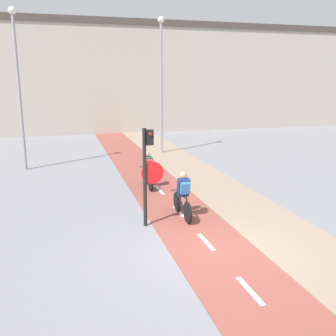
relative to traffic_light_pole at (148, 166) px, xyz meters
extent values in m
plane|color=gray|center=(1.23, -2.12, -1.83)|extent=(120.00, 120.00, 0.00)
cube|color=brown|center=(1.23, -2.12, -1.82)|extent=(2.23, 60.00, 0.02)
cube|color=white|center=(1.23, -4.12, -1.81)|extent=(0.12, 1.10, 0.00)
cube|color=white|center=(1.23, -1.62, -1.81)|extent=(0.12, 1.10, 0.00)
cube|color=white|center=(1.23, 0.88, -1.81)|extent=(0.12, 1.10, 0.00)
cube|color=white|center=(1.23, 3.38, -1.81)|extent=(0.12, 1.10, 0.00)
cube|color=white|center=(1.23, 5.88, -1.81)|extent=(0.12, 1.10, 0.00)
cube|color=gray|center=(3.55, -2.12, -1.81)|extent=(2.40, 60.00, 0.05)
cube|color=#B2A899|center=(1.23, 22.68, 2.41)|extent=(60.00, 5.00, 8.48)
cube|color=#473D38|center=(1.23, 22.68, 6.89)|extent=(60.00, 5.20, 0.50)
cylinder|color=black|center=(-0.09, 0.00, -0.36)|extent=(0.11, 0.11, 2.95)
cube|color=black|center=(0.07, 0.00, 0.84)|extent=(0.20, 0.20, 0.44)
sphere|color=red|center=(0.07, -0.11, 0.95)|extent=(0.09, 0.09, 0.09)
cone|color=red|center=(0.15, 0.00, -0.21)|extent=(0.67, 0.01, 0.67)
cone|color=silver|center=(0.15, 0.00, -0.21)|extent=(0.60, 0.02, 0.60)
cylinder|color=gray|center=(-4.19, 8.73, 1.76)|extent=(0.14, 0.14, 7.19)
sphere|color=silver|center=(-4.19, 8.73, 5.47)|extent=(0.36, 0.36, 0.36)
cylinder|color=gray|center=(3.29, 10.98, 1.88)|extent=(0.14, 0.14, 7.42)
sphere|color=silver|center=(3.29, 10.98, 5.70)|extent=(0.36, 0.36, 0.36)
cylinder|color=black|center=(1.20, -0.15, -1.50)|extent=(0.07, 0.67, 0.67)
cylinder|color=black|center=(1.20, 0.93, -1.50)|extent=(0.07, 0.67, 0.67)
cylinder|color=black|center=(1.20, 0.60, -1.32)|extent=(0.04, 0.69, 0.42)
cylinder|color=black|center=(1.20, 0.09, -1.31)|extent=(0.04, 0.36, 0.44)
cylinder|color=black|center=(1.20, 0.43, -1.11)|extent=(0.04, 1.01, 0.07)
cylinder|color=black|center=(1.20, 0.05, -1.51)|extent=(0.04, 0.41, 0.05)
cylinder|color=black|center=(1.20, 0.93, -1.08)|extent=(0.46, 0.03, 0.03)
cube|color=navy|center=(1.20, 0.31, -0.82)|extent=(0.36, 0.31, 0.59)
sphere|color=tan|center=(1.20, 0.35, -0.44)|extent=(0.22, 0.22, 0.22)
cylinder|color=#232328|center=(1.10, 0.27, -1.26)|extent=(0.04, 0.07, 0.42)
cylinder|color=#232328|center=(1.30, 0.27, -1.26)|extent=(0.04, 0.07, 0.42)
cube|color=#3370B2|center=(1.20, 0.13, -0.80)|extent=(0.28, 0.23, 0.39)
cylinder|color=black|center=(0.88, 3.49, -1.50)|extent=(0.07, 0.67, 0.67)
cylinder|color=black|center=(0.88, 4.54, -1.50)|extent=(0.07, 0.67, 0.67)
cylinder|color=navy|center=(0.88, 4.21, -1.32)|extent=(0.04, 0.67, 0.41)
cylinder|color=navy|center=(0.88, 3.73, -1.31)|extent=(0.04, 0.35, 0.44)
cylinder|color=navy|center=(0.88, 4.05, -1.12)|extent=(0.04, 0.97, 0.07)
cylinder|color=navy|center=(0.88, 3.69, -1.51)|extent=(0.04, 0.40, 0.05)
cylinder|color=black|center=(0.88, 4.54, -1.08)|extent=(0.46, 0.03, 0.03)
cube|color=#235B33|center=(0.88, 3.94, -0.82)|extent=(0.36, 0.31, 0.59)
sphere|color=tan|center=(0.88, 3.98, -0.44)|extent=(0.22, 0.22, 0.22)
cylinder|color=#232328|center=(0.78, 3.90, -1.26)|extent=(0.04, 0.07, 0.42)
cylinder|color=#232328|center=(0.98, 3.90, -1.26)|extent=(0.04, 0.07, 0.42)
cube|color=red|center=(0.88, 3.76, -0.80)|extent=(0.28, 0.23, 0.39)
camera|label=1|loc=(-2.28, -10.35, 2.44)|focal=40.00mm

